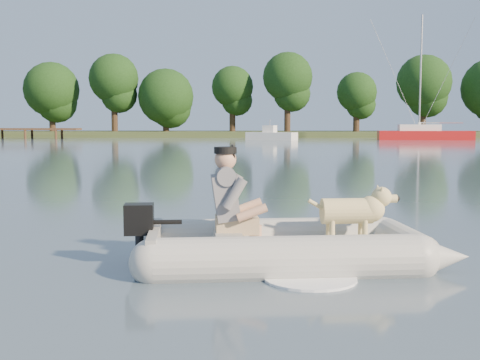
{
  "coord_description": "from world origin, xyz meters",
  "views": [
    {
      "loc": [
        0.58,
        -6.34,
        1.56
      ],
      "look_at": [
        0.31,
        2.18,
        0.75
      ],
      "focal_mm": 45.0,
      "sensor_mm": 36.0,
      "label": 1
    }
  ],
  "objects_px": {
    "dog": "(347,216)",
    "motorboat": "(272,130)",
    "sailboat": "(424,134)",
    "dinghy": "(291,210)",
    "man": "(227,194)"
  },
  "relations": [
    {
      "from": "motorboat",
      "to": "sailboat",
      "type": "distance_m",
      "value": 14.04
    },
    {
      "from": "dinghy",
      "to": "motorboat",
      "type": "bearing_deg",
      "value": 82.51
    },
    {
      "from": "dinghy",
      "to": "sailboat",
      "type": "xyz_separation_m",
      "value": [
        14.75,
        49.05,
        -0.09
      ]
    },
    {
      "from": "dog",
      "to": "sailboat",
      "type": "xyz_separation_m",
      "value": [
        14.11,
        48.93,
        -0.02
      ]
    },
    {
      "from": "dog",
      "to": "sailboat",
      "type": "height_order",
      "value": "sailboat"
    },
    {
      "from": "motorboat",
      "to": "sailboat",
      "type": "bearing_deg",
      "value": 29.87
    },
    {
      "from": "dog",
      "to": "motorboat",
      "type": "xyz_separation_m",
      "value": [
        0.15,
        47.53,
        0.37
      ]
    },
    {
      "from": "man",
      "to": "dinghy",
      "type": "bearing_deg",
      "value": -4.24
    },
    {
      "from": "dinghy",
      "to": "man",
      "type": "relative_size",
      "value": 4.26
    },
    {
      "from": "dog",
      "to": "motorboat",
      "type": "distance_m",
      "value": 47.53
    },
    {
      "from": "dog",
      "to": "sailboat",
      "type": "bearing_deg",
      "value": 67.36
    },
    {
      "from": "motorboat",
      "to": "man",
      "type": "bearing_deg",
      "value": -67.64
    },
    {
      "from": "dinghy",
      "to": "sailboat",
      "type": "relative_size",
      "value": 0.4
    },
    {
      "from": "man",
      "to": "motorboat",
      "type": "xyz_separation_m",
      "value": [
        1.49,
        47.68,
        0.11
      ]
    },
    {
      "from": "dinghy",
      "to": "motorboat",
      "type": "distance_m",
      "value": 47.66
    }
  ]
}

